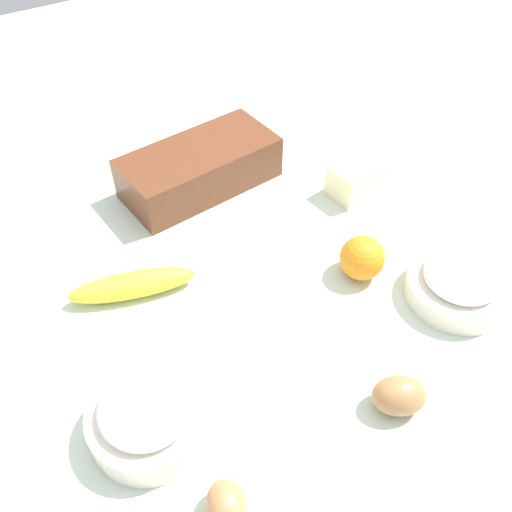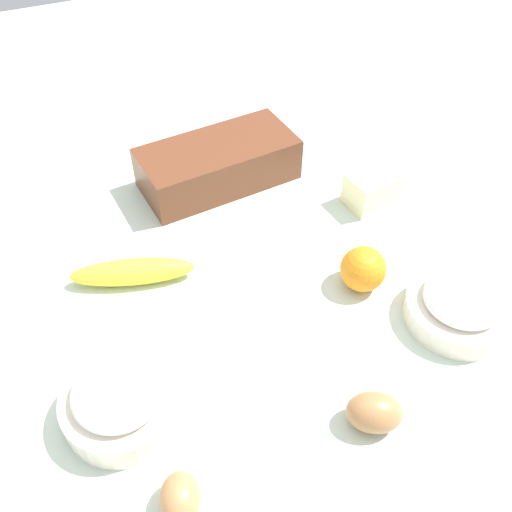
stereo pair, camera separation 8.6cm
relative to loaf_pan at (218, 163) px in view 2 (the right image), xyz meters
The scene contains 9 objects.
ground_plane 0.25m from the loaf_pan, 97.10° to the right, with size 2.40×2.40×0.02m, color silver.
loaf_pan is the anchor object (origin of this frame).
flour_bowl 0.49m from the loaf_pan, 125.20° to the right, with size 0.15×0.15×0.07m.
sugar_bowl 0.48m from the loaf_pan, 65.20° to the right, with size 0.15×0.15×0.06m.
banana 0.28m from the loaf_pan, 139.48° to the right, with size 0.19×0.04×0.04m, color yellow.
orange_fruit 0.34m from the loaf_pan, 71.57° to the right, with size 0.07×0.07×0.07m, color orange.
butter_block 0.28m from the loaf_pan, 35.80° to the right, with size 0.09×0.06×0.06m, color #F4EDB2.
egg_near_butter 0.59m from the loaf_pan, 114.99° to the right, with size 0.05×0.05×0.06m, color #B57A4A.
egg_beside_bowl 0.53m from the loaf_pan, 89.82° to the right, with size 0.05×0.05×0.07m, color #AB7346.
Camera 2 is at (-0.24, -0.55, 0.66)m, focal length 39.64 mm.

